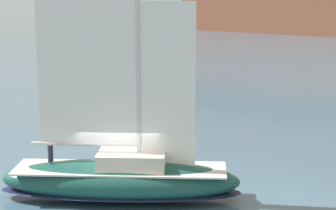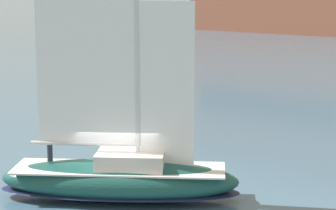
% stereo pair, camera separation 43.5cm
% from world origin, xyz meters
% --- Properties ---
extents(ground_plane, '(400.00, 400.00, 0.00)m').
position_xyz_m(ground_plane, '(0.00, 0.00, 0.00)').
color(ground_plane, '#42667F').
extents(sailboat_main, '(8.72, 6.69, 12.02)m').
position_xyz_m(sailboat_main, '(0.01, 0.00, 0.97)').
color(sailboat_main, '#194C47').
rests_on(sailboat_main, ground).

